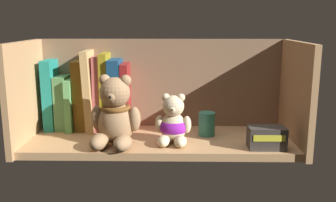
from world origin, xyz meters
The scene contains 17 objects.
shelf_board centered at (0.00, 0.00, 1.00)cm, with size 70.67×24.86×2.00cm, color tan.
shelf_back_panel centered at (0.00, 13.03, 14.14)cm, with size 73.07×1.20×28.27cm, color brown.
shelf_side_panel_left centered at (-36.13, 0.00, 14.14)cm, with size 1.60×27.26×28.27cm, color tan.
shelf_side_panel_right centered at (36.13, 0.00, 14.14)cm, with size 1.60×27.26×28.27cm, color tan.
book_0 centered at (-32.37, 9.53, 12.24)cm, with size 2.92×10.06×20.48cm, color #1A7B6F.
book_1 centered at (-29.02, 9.53, 9.90)cm, with size 3.31×9.65×15.80cm, color #487A47.
book_2 centered at (-26.22, 9.53, 9.53)cm, with size 1.82×12.67×15.05cm, color #589D57.
book_3 centered at (-23.49, 9.53, 12.12)cm, with size 3.18×9.92×20.24cm, color brown.
book_4 centered at (-20.64, 9.53, 13.64)cm, with size 2.05×13.52×23.28cm, color tan.
book_5 centered at (-18.45, 9.53, 12.83)cm, with size 1.87×9.97×21.67cm, color #AA5151.
book_6 centered at (-16.18, 9.53, 13.25)cm, with size 2.20×11.34×22.50cm, color olive.
book_7 centered at (-13.21, 9.53, 12.40)cm, with size 3.29×13.20×20.81cm, color navy.
book_8 centered at (-10.30, 9.53, 11.78)cm, with size 2.06×12.00×19.56cm, color maroon.
teddy_bear_larger centered at (-11.33, -5.72, 9.78)cm, with size 13.47×13.88×18.23cm.
teddy_bear_smaller centered at (3.56, -3.84, 7.15)cm, with size 9.63×10.11×13.11cm.
pillar_candle centered at (12.90, 2.76, 5.30)cm, with size 4.61×4.61×6.59cm, color #2D7A66.
small_product_box centered at (27.09, -7.96, 4.78)cm, with size 9.18×5.70×5.55cm.
Camera 1 is at (3.99, -99.54, 33.69)cm, focal length 40.55 mm.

